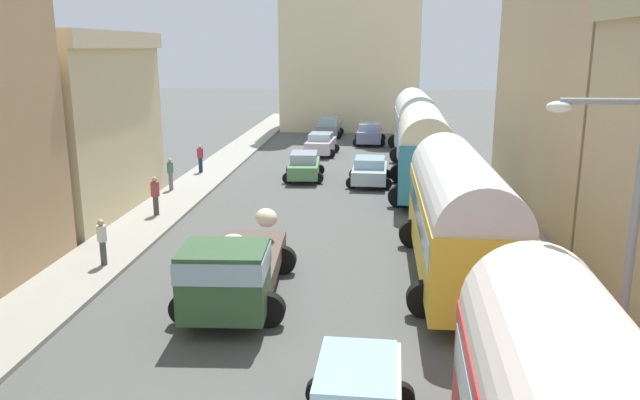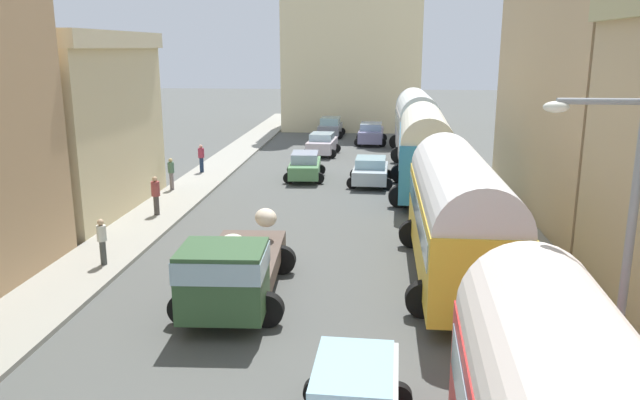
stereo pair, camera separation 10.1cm
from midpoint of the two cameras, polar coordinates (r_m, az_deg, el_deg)
name	(u,v)px [view 2 (the right image)]	position (r m, az deg, el deg)	size (l,w,h in m)	color
ground_plane	(334,189)	(31.80, 1.36, 1.06)	(154.00, 154.00, 0.00)	#4F514D
sidewalk_left	(195,185)	(33.02, -11.31, 1.39)	(2.50, 70.00, 0.14)	gray
sidewalk_right	(477,190)	(32.18, 14.35, 0.90)	(2.50, 70.00, 0.14)	gray
building_left_2	(73,124)	(28.65, -21.66, 6.55)	(5.13, 9.15, 7.71)	beige
building_right_2	(606,62)	(28.65, 24.89, 11.42)	(6.48, 13.98, 12.83)	tan
distant_church	(352,41)	(55.70, 3.03, 14.44)	(11.65, 7.78, 21.27)	beige
parked_bus_1	(458,211)	(19.45, 12.72, -1.01)	(3.40, 9.72, 3.97)	yellow
parked_bus_2	(424,147)	(30.48, 9.67, 4.79)	(3.48, 8.69, 4.21)	teal
parked_bus_3	(416,121)	(41.67, 8.91, 7.22)	(3.40, 8.89, 4.24)	beige
cargo_truck_0	(233,268)	(17.32, -7.82, -6.20)	(3.21, 6.55, 2.20)	#325430
car_0	(305,166)	(33.96, -1.31, 3.17)	(2.31, 3.86, 1.48)	#558B56
car_1	(322,144)	(41.64, 0.26, 5.18)	(2.42, 3.73, 1.49)	silver
car_2	(330,127)	(50.27, 1.01, 6.72)	(2.36, 3.69, 1.59)	gray
car_4	(371,171)	(32.73, 4.77, 2.69)	(2.44, 3.70, 1.44)	silver
car_5	(371,133)	(46.67, 4.79, 6.13)	(2.45, 4.24, 1.57)	slate
pedestrian_0	(171,173)	(31.60, -13.44, 2.45)	(0.42, 0.42, 1.74)	slate
pedestrian_1	(156,194)	(26.99, -14.78, 0.50)	(0.39, 0.39, 1.80)	#453F3C
pedestrian_2	(102,240)	(21.33, -19.29, -3.52)	(0.43, 0.43, 1.68)	#414440
pedestrian_3	(201,158)	(35.76, -10.79, 3.86)	(0.49, 0.49, 1.72)	#1A2945
streetlamp_near	(616,239)	(12.17, 25.77, -3.25)	(1.77, 0.28, 6.28)	gray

